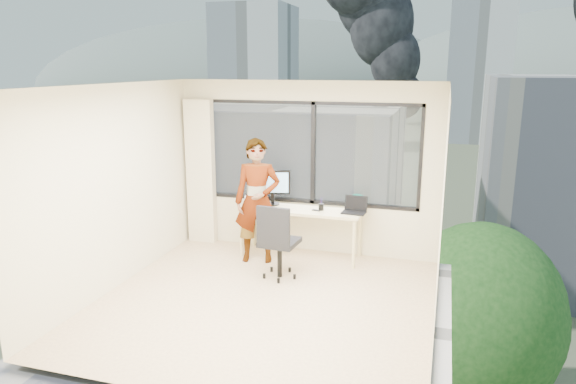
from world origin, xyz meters
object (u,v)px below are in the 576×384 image
at_px(desk, 301,232).
at_px(laptop, 354,206).
at_px(chair, 280,240).
at_px(person, 257,201).
at_px(game_console, 254,199).
at_px(handbag, 357,201).
at_px(monitor, 272,187).

relative_size(desk, laptop, 5.13).
bearing_deg(desk, chair, -93.86).
xyz_separation_m(desk, person, (-0.56, -0.35, 0.53)).
distance_m(game_console, handbag, 1.60).
distance_m(desk, game_console, 0.92).
xyz_separation_m(person, game_console, (-0.24, 0.53, -0.12)).
relative_size(monitor, handbag, 1.90).
bearing_deg(game_console, handbag, -18.54).
bearing_deg(monitor, laptop, -20.51).
distance_m(desk, chair, 0.88).
bearing_deg(person, laptop, -0.07).
bearing_deg(laptop, person, -162.07).
relative_size(chair, handbag, 3.74).
xyz_separation_m(desk, handbag, (0.80, 0.24, 0.48)).
relative_size(person, game_console, 6.14).
bearing_deg(laptop, desk, -177.93).
bearing_deg(person, handbag, 10.61).
height_order(desk, game_console, game_console).
xyz_separation_m(person, handbag, (1.36, 0.59, -0.05)).
bearing_deg(person, game_console, 102.18).
height_order(desk, person, person).
relative_size(game_console, laptop, 0.84).
xyz_separation_m(monitor, game_console, (-0.33, 0.10, -0.23)).
relative_size(desk, chair, 1.70).
xyz_separation_m(game_console, laptop, (1.60, -0.22, 0.07)).
bearing_deg(monitor, chair, -81.56).
bearing_deg(laptop, chair, -131.20).
bearing_deg(monitor, handbag, -7.86).
bearing_deg(handbag, laptop, -79.14).
relative_size(desk, game_console, 6.10).
xyz_separation_m(chair, game_console, (-0.74, 1.04, 0.25)).
xyz_separation_m(laptop, handbag, (0.00, 0.28, 0.00)).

